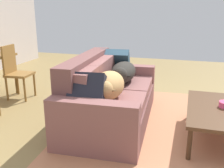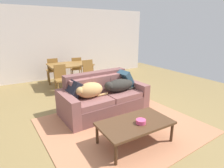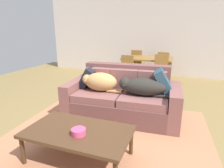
{
  "view_description": "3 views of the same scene",
  "coord_description": "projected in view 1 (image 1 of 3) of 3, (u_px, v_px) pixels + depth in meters",
  "views": [
    {
      "loc": [
        -3.17,
        -0.75,
        1.55
      ],
      "look_at": [
        -0.03,
        0.21,
        0.58
      ],
      "focal_mm": 41.46,
      "sensor_mm": 36.0,
      "label": 1
    },
    {
      "loc": [
        -1.82,
        -3.33,
        1.95
      ],
      "look_at": [
        0.24,
        0.16,
        0.7
      ],
      "focal_mm": 29.26,
      "sensor_mm": 36.0,
      "label": 2
    },
    {
      "loc": [
        1.02,
        -2.89,
        1.56
      ],
      "look_at": [
        -0.05,
        0.02,
        0.67
      ],
      "focal_mm": 30.45,
      "sensor_mm": 36.0,
      "label": 3
    }
  ],
  "objects": [
    {
      "name": "throw_pillow_by_right_arm",
      "position": [
        115.0,
        63.0,
        4.19
      ],
      "size": [
        0.41,
        0.5,
        0.47
      ],
      "primitive_type": "cube",
      "rotation": [
        0.0,
        -0.54,
        0.1
      ],
      "color": "#2E4C5E",
      "rests_on": "couch"
    },
    {
      "name": "area_rug",
      "position": [
        167.0,
        128.0,
        3.47
      ],
      "size": [
        3.2,
        2.86,
        0.01
      ],
      "primitive_type": "cube",
      "rotation": [
        0.0,
        0.0,
        0.06
      ],
      "color": "#BD7954",
      "rests_on": "ground"
    },
    {
      "name": "couch",
      "position": [
        108.0,
        98.0,
        3.6
      ],
      "size": [
        2.08,
        1.12,
        0.92
      ],
      "rotation": [
        0.0,
        0.0,
        0.06
      ],
      "color": "brown",
      "rests_on": "ground"
    },
    {
      "name": "dining_chair_near_right",
      "position": [
        15.0,
        70.0,
        4.51
      ],
      "size": [
        0.43,
        0.43,
        0.94
      ],
      "rotation": [
        0.0,
        0.0,
        0.09
      ],
      "color": "olive",
      "rests_on": "ground"
    },
    {
      "name": "ground_plane",
      "position": [
        127.0,
        125.0,
        3.56
      ],
      "size": [
        10.0,
        10.0,
        0.0
      ],
      "primitive_type": "plane",
      "color": "olive"
    },
    {
      "name": "dog_on_right_cushion",
      "position": [
        123.0,
        72.0,
        3.83
      ],
      "size": [
        0.94,
        0.4,
        0.29
      ],
      "rotation": [
        0.0,
        0.0,
        0.06
      ],
      "color": "#2C2924",
      "rests_on": "couch"
    },
    {
      "name": "throw_pillow_by_left_arm",
      "position": [
        86.0,
        91.0,
        2.86
      ],
      "size": [
        0.37,
        0.44,
        0.42
      ],
      "primitive_type": "cube",
      "rotation": [
        0.0,
        0.5,
        0.12
      ],
      "color": "black",
      "rests_on": "couch"
    },
    {
      "name": "dog_on_left_cushion",
      "position": [
        109.0,
        86.0,
        3.11
      ],
      "size": [
        0.76,
        0.4,
        0.33
      ],
      "rotation": [
        0.0,
        0.0,
        0.06
      ],
      "color": "tan",
      "rests_on": "couch"
    },
    {
      "name": "coffee_table",
      "position": [
        219.0,
        111.0,
        3.08
      ],
      "size": [
        1.26,
        0.72,
        0.4
      ],
      "color": "#51341F",
      "rests_on": "ground"
    }
  ]
}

